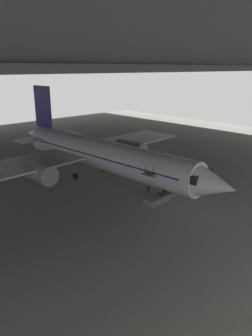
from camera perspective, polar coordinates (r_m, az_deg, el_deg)
name	(u,v)px	position (r m, az deg, el deg)	size (l,w,h in m)	color
ground_plane	(110,182)	(43.63, -2.94, -2.58)	(110.00, 110.00, 0.00)	gray
hangar_structure	(48,61)	(52.18, -13.81, 18.08)	(121.00, 99.00, 16.55)	#4C4F54
airplane_main	(100,154)	(44.13, -4.73, 2.52)	(38.15, 39.58, 12.26)	white
boarding_stairs	(158,196)	(37.43, 5.80, -4.94)	(4.42, 1.67, 4.82)	slate
crew_worker_by_stairs	(148,185)	(40.11, 4.04, -3.00)	(0.49, 0.37, 1.67)	#232838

